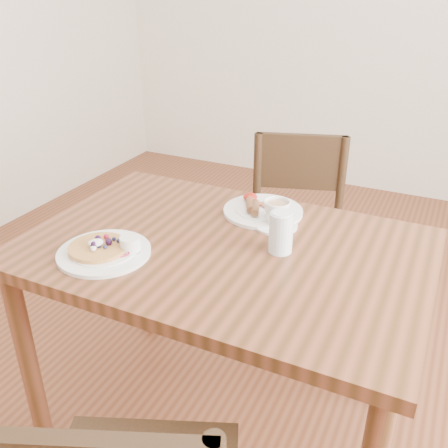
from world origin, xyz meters
name	(u,v)px	position (x,y,z in m)	size (l,w,h in m)	color
ground	(224,422)	(0.00, 0.00, 0.00)	(5.00, 5.00, 0.00)	#5C2F1A
dining_table	(224,273)	(0.00, 0.00, 0.65)	(1.20, 0.80, 0.75)	brown
chair_far	(296,232)	(0.03, 0.65, 0.49)	(0.53, 0.53, 0.88)	#302111
pancake_plate	(105,250)	(-0.29, -0.20, 0.76)	(0.27, 0.27, 0.06)	white
breakfast_plate	(262,209)	(0.02, 0.26, 0.76)	(0.27, 0.27, 0.04)	white
teacup_saucer	(276,215)	(0.10, 0.18, 0.79)	(0.14, 0.14, 0.09)	white
water_glass	(281,232)	(0.16, 0.04, 0.81)	(0.07, 0.07, 0.12)	silver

